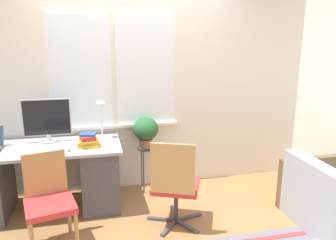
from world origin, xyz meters
TOP-DOWN VIEW (x-y plane):
  - ground_plane at (0.00, 0.00)m, footprint 14.00×14.00m
  - wall_back_with_window at (-0.01, 0.80)m, footprint 9.00×0.12m
  - desk at (-1.02, 0.36)m, footprint 1.65×0.72m
  - monitor at (-0.98, 0.55)m, footprint 0.52×0.19m
  - keyboard at (-1.02, 0.20)m, footprint 0.40×0.12m
  - mouse at (-0.74, 0.17)m, footprint 0.04×0.06m
  - desk_lamp at (-0.38, 0.57)m, footprint 0.11×0.11m
  - book_stack at (-0.54, 0.26)m, footprint 0.23×0.20m
  - desk_chair_wooden at (-0.90, -0.32)m, footprint 0.51×0.51m
  - office_chair_swivel at (0.29, -0.29)m, footprint 0.60×0.62m
  - plant_stand at (0.14, 0.61)m, footprint 0.23×0.23m
  - potted_plant at (0.14, 0.61)m, footprint 0.31×0.31m

SIDE VIEW (x-z plane):
  - ground_plane at x=0.00m, z-range 0.00..0.00m
  - desk at x=-1.02m, z-range 0.02..0.76m
  - desk_chair_wooden at x=-0.90m, z-range 0.03..0.90m
  - office_chair_swivel at x=0.29m, z-range 0.01..0.95m
  - plant_stand at x=0.14m, z-range 0.21..0.78m
  - keyboard at x=-1.02m, z-range 0.74..0.76m
  - mouse at x=-0.74m, z-range 0.74..0.78m
  - potted_plant at x=0.14m, z-range 0.60..0.98m
  - book_stack at x=-0.54m, z-range 0.74..0.89m
  - monitor at x=-0.98m, z-range 0.75..1.25m
  - desk_lamp at x=-0.38m, z-range 0.84..1.29m
  - wall_back_with_window at x=-0.01m, z-range 0.00..2.70m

